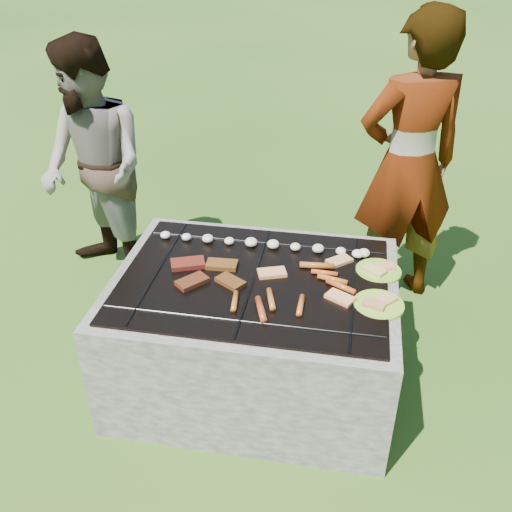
{
  "coord_description": "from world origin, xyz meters",
  "views": [
    {
      "loc": [
        0.39,
        -2.12,
        2.07
      ],
      "look_at": [
        0.0,
        0.05,
        0.7
      ],
      "focal_mm": 40.0,
      "sensor_mm": 36.0,
      "label": 1
    }
  ],
  "objects_px": {
    "plate_far": "(378,271)",
    "bystander": "(94,169)",
    "fire_pit": "(254,334)",
    "cook": "(408,166)",
    "plate_near": "(379,304)"
  },
  "relations": [
    {
      "from": "plate_far",
      "to": "bystander",
      "type": "bearing_deg",
      "value": 160.08
    },
    {
      "from": "fire_pit",
      "to": "bystander",
      "type": "height_order",
      "value": "bystander"
    },
    {
      "from": "plate_far",
      "to": "cook",
      "type": "bearing_deg",
      "value": 79.38
    },
    {
      "from": "plate_near",
      "to": "bystander",
      "type": "xyz_separation_m",
      "value": [
        -1.65,
        0.86,
        0.13
      ]
    },
    {
      "from": "fire_pit",
      "to": "plate_near",
      "type": "distance_m",
      "value": 0.66
    },
    {
      "from": "cook",
      "to": "plate_far",
      "type": "bearing_deg",
      "value": 56.26
    },
    {
      "from": "plate_far",
      "to": "bystander",
      "type": "relative_size",
      "value": 0.15
    },
    {
      "from": "plate_near",
      "to": "bystander",
      "type": "relative_size",
      "value": 0.15
    },
    {
      "from": "plate_far",
      "to": "bystander",
      "type": "xyz_separation_m",
      "value": [
        -1.65,
        0.6,
        0.13
      ]
    },
    {
      "from": "fire_pit",
      "to": "cook",
      "type": "height_order",
      "value": "cook"
    },
    {
      "from": "cook",
      "to": "bystander",
      "type": "xyz_separation_m",
      "value": [
        -1.79,
        -0.15,
        -0.09
      ]
    },
    {
      "from": "fire_pit",
      "to": "plate_near",
      "type": "relative_size",
      "value": 5.74
    },
    {
      "from": "fire_pit",
      "to": "plate_far",
      "type": "xyz_separation_m",
      "value": [
        0.56,
        0.17,
        0.33
      ]
    },
    {
      "from": "cook",
      "to": "fire_pit",
      "type": "bearing_deg",
      "value": 29.34
    },
    {
      "from": "cook",
      "to": "plate_near",
      "type": "bearing_deg",
      "value": 59.08
    }
  ]
}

